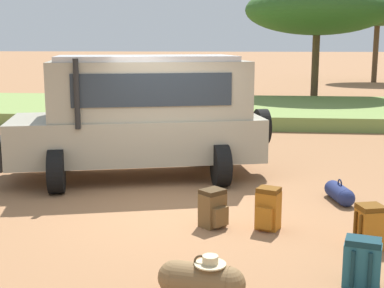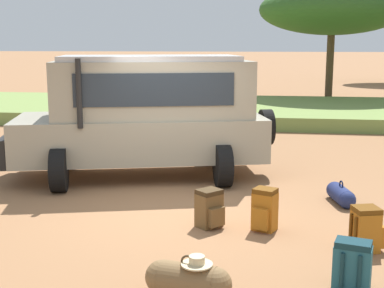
{
  "view_description": "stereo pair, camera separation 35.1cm",
  "coord_description": "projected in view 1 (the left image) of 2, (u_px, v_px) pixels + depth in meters",
  "views": [
    {
      "loc": [
        1.18,
        -8.38,
        2.68
      ],
      "look_at": [
        0.25,
        0.45,
        1.0
      ],
      "focal_mm": 50.0,
      "sensor_mm": 36.0,
      "label": 1
    },
    {
      "loc": [
        1.53,
        -8.33,
        2.68
      ],
      "look_at": [
        0.25,
        0.45,
        1.0
      ],
      "focal_mm": 50.0,
      "sensor_mm": 36.0,
      "label": 2
    }
  ],
  "objects": [
    {
      "name": "grass_bank",
      "position": [
        216.0,
        110.0,
        19.97
      ],
      "size": [
        120.0,
        7.0,
        0.44
      ],
      "color": "olive",
      "rests_on": "ground_plane"
    },
    {
      "name": "duffel_bag_low_black_case",
      "position": [
        201.0,
        280.0,
        5.7
      ],
      "size": [
        0.96,
        0.47,
        0.48
      ],
      "color": "brown",
      "rests_on": "ground_plane"
    },
    {
      "name": "ground_plane",
      "position": [
        174.0,
        208.0,
        8.81
      ],
      "size": [
        320.0,
        320.0,
        0.0
      ],
      "primitive_type": "plane",
      "color": "#936642"
    },
    {
      "name": "backpack_beside_front_wheel",
      "position": [
        268.0,
        209.0,
        7.77
      ],
      "size": [
        0.4,
        0.42,
        0.62
      ],
      "color": "#B26619",
      "rests_on": "ground_plane"
    },
    {
      "name": "acacia_tree_centre_back",
      "position": [
        378.0,
        13.0,
        36.15
      ],
      "size": [
        6.37,
        5.46,
        5.52
      ],
      "color": "brown",
      "rests_on": "ground_plane"
    },
    {
      "name": "backpack_outermost",
      "position": [
        370.0,
        227.0,
        7.07
      ],
      "size": [
        0.46,
        0.39,
        0.59
      ],
      "color": "#B26619",
      "rests_on": "ground_plane"
    },
    {
      "name": "backpack_cluster_center",
      "position": [
        362.0,
        263.0,
        5.96
      ],
      "size": [
        0.45,
        0.42,
        0.56
      ],
      "color": "#235B6B",
      "rests_on": "ground_plane"
    },
    {
      "name": "safari_vehicle",
      "position": [
        142.0,
        114.0,
        10.67
      ],
      "size": [
        5.47,
        3.51,
        2.44
      ],
      "color": "gray",
      "rests_on": "ground_plane"
    },
    {
      "name": "acacia_tree_left_mid",
      "position": [
        318.0,
        10.0,
        22.98
      ],
      "size": [
        6.22,
        6.13,
        5.18
      ],
      "color": "brown",
      "rests_on": "ground_plane"
    },
    {
      "name": "backpack_near_rear_wheel",
      "position": [
        213.0,
        209.0,
        7.89
      ],
      "size": [
        0.46,
        0.46,
        0.57
      ],
      "color": "brown",
      "rests_on": "ground_plane"
    },
    {
      "name": "duffel_bag_soft_canvas",
      "position": [
        339.0,
        193.0,
        9.17
      ],
      "size": [
        0.42,
        0.9,
        0.4
      ],
      "color": "navy",
      "rests_on": "ground_plane"
    }
  ]
}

